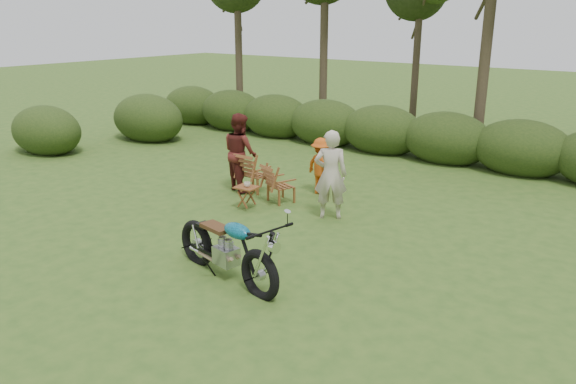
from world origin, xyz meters
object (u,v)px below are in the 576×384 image
Objects in this scene: side_table at (247,198)px; child at (321,194)px; lawn_chair_left at (255,191)px; adult_b at (241,190)px; lawn_chair_right at (281,202)px; cup at (247,185)px; adult_a at (330,217)px; motorcycle at (227,277)px.

child is at bearing 69.57° from side_table.
side_table reaches higher than lawn_chair_left.
lawn_chair_left is at bearing -138.26° from adult_b.
lawn_chair_right is 0.65× the size of child.
adult_b reaches higher than lawn_chair_left.
side_table is at bearing 122.40° from lawn_chair_left.
cup is 0.07× the size of adult_a.
cup is (-1.86, 2.67, 0.54)m from motorcycle.
side_table is 0.27× the size of adult_a.
lawn_chair_right is 0.91× the size of lawn_chair_left.
cup reaches higher than lawn_chair_left.
adult_b is (-2.70, 0.37, 0.00)m from adult_a.
adult_b reaches higher than motorcycle.
motorcycle is at bearing -54.84° from side_table.
adult_a is at bearing -165.47° from adult_b.
motorcycle is at bearing 150.85° from adult_b.
motorcycle is at bearing 62.06° from adult_a.
lawn_chair_right is at bearing 165.09° from lawn_chair_left.
adult_b is (-1.00, 0.96, -0.24)m from side_table.
lawn_chair_right is at bearing 70.15° from side_table.
cup is (-0.27, -0.81, 0.54)m from lawn_chair_right.
child is (0.38, 1.00, 0.00)m from lawn_chair_right.
child is (1.67, 0.85, 0.00)m from adult_b.
cup is 2.00m from child.
child reaches higher than lawn_chair_right.
child reaches higher than side_table.
side_table is at bearing 176.27° from cup.
lawn_chair_right is 6.48× the size of cup.
adult_a is (-0.18, 3.25, 0.00)m from motorcycle.
adult_a is at bearing 168.96° from lawn_chair_left.
child reaches higher than cup.
lawn_chair_right is 0.47× the size of adult_b.
motorcycle is 4.63m from adult_b.
side_table is at bearing 135.91° from motorcycle.
lawn_chair_left is at bearing 122.58° from cup.
child is (1.34, 0.74, 0.00)m from lawn_chair_left.
adult_b reaches higher than child.
adult_a is 1.60m from child.
side_table is at bearing 90.29° from lawn_chair_right.
adult_b is at bearing 20.02° from lawn_chair_left.
motorcycle is 4.66× the size of side_table.
adult_b reaches higher than side_table.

